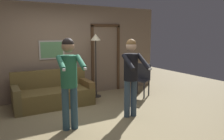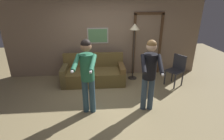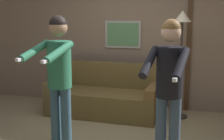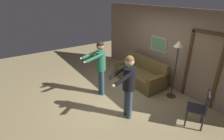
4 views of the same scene
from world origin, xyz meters
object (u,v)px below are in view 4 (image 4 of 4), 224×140
at_px(couch, 140,75).
at_px(torchiere_lamp, 178,52).
at_px(person_standing_left, 100,63).
at_px(person_standing_right, 128,82).
at_px(dining_chair_distant, 201,107).

bearing_deg(couch, torchiere_lamp, 8.15).
relative_size(person_standing_left, person_standing_right, 1.02).
height_order(person_standing_right, dining_chair_distant, person_standing_right).
relative_size(torchiere_lamp, person_standing_left, 1.04).
height_order(couch, dining_chair_distant, dining_chair_distant).
bearing_deg(torchiere_lamp, person_standing_right, -90.10).
xyz_separation_m(couch, torchiere_lamp, (1.28, 0.18, 1.17)).
xyz_separation_m(couch, person_standing_left, (-0.09, -1.58, 0.77)).
xyz_separation_m(couch, person_standing_right, (1.27, -1.58, 0.74)).
bearing_deg(person_standing_right, person_standing_left, 179.77).
bearing_deg(dining_chair_distant, couch, 171.82).
height_order(couch, person_standing_right, person_standing_right).
distance_m(torchiere_lamp, dining_chair_distant, 1.62).
bearing_deg(couch, person_standing_right, -51.18).
bearing_deg(torchiere_lamp, person_standing_left, -127.77).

